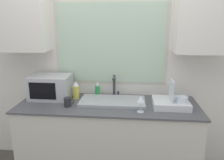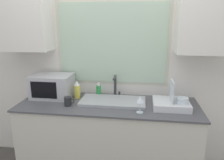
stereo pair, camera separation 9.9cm
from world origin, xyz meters
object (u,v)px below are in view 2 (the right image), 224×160
object	(u,v)px
faucet	(115,85)
mug_near_sink	(68,101)
spray_bottle	(77,90)
wine_glass	(140,100)
microwave	(52,86)
dish_rack	(172,103)
soap_bottle	(99,90)

from	to	relation	value
faucet	mug_near_sink	world-z (taller)	faucet
spray_bottle	wine_glass	distance (m)	0.81
microwave	dish_rack	world-z (taller)	dish_rack
microwave	wine_glass	xyz separation A→B (m)	(1.04, -0.32, -0.01)
dish_rack	mug_near_sink	size ratio (longest dim) A/B	3.36
mug_near_sink	spray_bottle	bearing A→B (deg)	83.88
spray_bottle	wine_glass	xyz separation A→B (m)	(0.74, -0.33, 0.03)
faucet	spray_bottle	xyz separation A→B (m)	(-0.44, -0.10, -0.05)
faucet	microwave	xyz separation A→B (m)	(-0.74, -0.11, -0.02)
faucet	wine_glass	xyz separation A→B (m)	(0.30, -0.43, -0.02)
spray_bottle	wine_glass	size ratio (longest dim) A/B	1.24
soap_bottle	mug_near_sink	size ratio (longest dim) A/B	1.46
spray_bottle	soap_bottle	distance (m)	0.26
dish_rack	faucet	bearing A→B (deg)	158.35
faucet	wine_glass	bearing A→B (deg)	-55.07
microwave	mug_near_sink	bearing A→B (deg)	-42.27
mug_near_sink	faucet	bearing A→B (deg)	36.97
spray_bottle	mug_near_sink	bearing A→B (deg)	-96.12
faucet	wine_glass	world-z (taller)	faucet
soap_bottle	microwave	bearing A→B (deg)	-168.69
spray_bottle	mug_near_sink	world-z (taller)	spray_bottle
soap_bottle	mug_near_sink	distance (m)	0.44
faucet	dish_rack	xyz separation A→B (m)	(0.63, -0.25, -0.10)
faucet	mug_near_sink	bearing A→B (deg)	-143.03
microwave	dish_rack	bearing A→B (deg)	-5.98
spray_bottle	faucet	bearing A→B (deg)	12.48
microwave	wine_glass	world-z (taller)	microwave
soap_bottle	faucet	bearing A→B (deg)	-0.09
microwave	dish_rack	size ratio (longest dim) A/B	1.24
faucet	spray_bottle	distance (m)	0.46
spray_bottle	dish_rack	bearing A→B (deg)	-8.11
soap_bottle	spray_bottle	bearing A→B (deg)	-157.62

